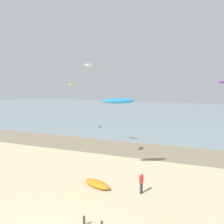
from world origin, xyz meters
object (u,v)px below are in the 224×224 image
at_px(kite_aloft_2, 222,82).
at_px(kite_aloft_3, 70,85).
at_px(person_nearest_camera, 141,182).
at_px(kite_aloft_1, 89,65).
at_px(kite_aloft_0, 118,101).
at_px(grounded_kite, 97,184).

distance_m(kite_aloft_2, kite_aloft_3, 28.70).
distance_m(person_nearest_camera, kite_aloft_1, 12.67).
distance_m(kite_aloft_0, kite_aloft_3, 21.25).
xyz_separation_m(kite_aloft_0, kite_aloft_2, (8.33, 32.50, 1.51)).
height_order(person_nearest_camera, kite_aloft_2, kite_aloft_2).
distance_m(person_nearest_camera, kite_aloft_3, 26.91).
bearing_deg(kite_aloft_2, kite_aloft_0, -169.37).
bearing_deg(person_nearest_camera, kite_aloft_1, 146.36).
bearing_deg(kite_aloft_3, kite_aloft_2, 96.01).
bearing_deg(kite_aloft_3, kite_aloft_1, 7.37).
xyz_separation_m(person_nearest_camera, kite_aloft_1, (-7.03, 4.68, 9.45)).
height_order(kite_aloft_0, kite_aloft_2, kite_aloft_2).
relative_size(person_nearest_camera, kite_aloft_0, 0.55).
height_order(grounded_kite, kite_aloft_0, kite_aloft_0).
bearing_deg(kite_aloft_2, kite_aloft_1, -176.10).
height_order(kite_aloft_1, kite_aloft_2, kite_aloft_1).
distance_m(person_nearest_camera, kite_aloft_2, 36.97).
distance_m(kite_aloft_1, kite_aloft_2, 33.46).
bearing_deg(kite_aloft_3, person_nearest_camera, 13.22).
distance_m(grounded_kite, kite_aloft_1, 11.69).
xyz_separation_m(kite_aloft_1, kite_aloft_3, (-10.97, 14.00, -2.29)).
relative_size(grounded_kite, kite_aloft_2, 1.03).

